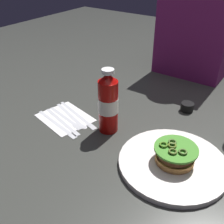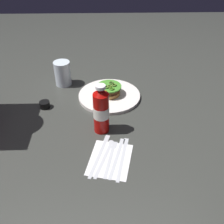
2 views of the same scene
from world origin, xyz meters
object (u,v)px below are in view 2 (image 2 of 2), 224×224
object	(u,v)px
dinner_plate	(109,96)
spoon_utensil	(107,152)
napkin	(110,159)
butter_knife	(118,154)
fork_utensil	(111,155)
ketchup_bottle	(101,111)
condiment_cup	(45,105)
steak_knife	(123,155)
water_glass	(63,73)
table_knife	(101,152)
burger_sandwich	(109,90)

from	to	relation	value
dinner_plate	spoon_utensil	bearing A→B (deg)	177.55
napkin	butter_knife	xyz separation A→B (m)	(0.02, -0.03, 0.00)
fork_utensil	ketchup_bottle	bearing A→B (deg)	13.41
condiment_cup	steak_knife	bearing A→B (deg)	-132.61
dinner_plate	water_glass	bearing A→B (deg)	61.21
dinner_plate	fork_utensil	distance (m)	0.39
condiment_cup	napkin	xyz separation A→B (m)	(-0.33, -0.29, -0.01)
fork_utensil	spoon_utensil	xyz separation A→B (m)	(0.01, 0.02, 0.00)
dinner_plate	steak_knife	distance (m)	0.39
condiment_cup	table_knife	xyz separation A→B (m)	(-0.29, -0.26, -0.01)
napkin	burger_sandwich	bearing A→B (deg)	-0.60
condiment_cup	fork_utensil	size ratio (longest dim) A/B	0.26
napkin	spoon_utensil	distance (m)	0.03
burger_sandwich	butter_knife	world-z (taller)	burger_sandwich
burger_sandwich	fork_utensil	distance (m)	0.39
fork_utensil	spoon_utensil	bearing A→B (deg)	45.48
dinner_plate	ketchup_bottle	xyz separation A→B (m)	(-0.24, 0.04, 0.09)
ketchup_bottle	burger_sandwich	bearing A→B (deg)	-8.11
fork_utensil	spoon_utensil	distance (m)	0.02
ketchup_bottle	butter_knife	world-z (taller)	ketchup_bottle
fork_utensil	spoon_utensil	world-z (taller)	same
spoon_utensil	table_knife	bearing A→B (deg)	83.18
spoon_utensil	table_knife	xyz separation A→B (m)	(0.00, 0.02, 0.00)
dinner_plate	steak_knife	world-z (taller)	dinner_plate
condiment_cup	spoon_utensil	world-z (taller)	condiment_cup
steak_knife	dinner_plate	bearing A→B (deg)	6.28
water_glass	napkin	world-z (taller)	water_glass
water_glass	steak_knife	world-z (taller)	water_glass
ketchup_bottle	table_knife	bearing A→B (deg)	178.52
ketchup_bottle	fork_utensil	bearing A→B (deg)	-166.59
dinner_plate	napkin	xyz separation A→B (m)	(-0.40, 0.00, -0.01)
dinner_plate	spoon_utensil	world-z (taller)	dinner_plate
condiment_cup	butter_knife	xyz separation A→B (m)	(-0.31, -0.32, -0.01)
napkin	water_glass	bearing A→B (deg)	23.27
napkin	table_knife	world-z (taller)	table_knife
condiment_cup	steak_knife	xyz separation A→B (m)	(-0.31, -0.34, -0.01)
dinner_plate	butter_knife	distance (m)	0.38
burger_sandwich	fork_utensil	bearing A→B (deg)	179.98
dinner_plate	ketchup_bottle	size ratio (longest dim) A/B	1.40
fork_utensil	table_knife	xyz separation A→B (m)	(0.02, 0.04, 0.00)
burger_sandwich	napkin	world-z (taller)	burger_sandwich
water_glass	butter_knife	distance (m)	0.58
butter_knife	fork_utensil	world-z (taller)	same
napkin	fork_utensil	bearing A→B (deg)	-12.88
dinner_plate	condiment_cup	distance (m)	0.30
steak_knife	ketchup_bottle	bearing A→B (deg)	28.02
burger_sandwich	condiment_cup	size ratio (longest dim) A/B	2.49
steak_knife	table_knife	world-z (taller)	same
condiment_cup	napkin	world-z (taller)	condiment_cup
dinner_plate	burger_sandwich	bearing A→B (deg)	11.91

